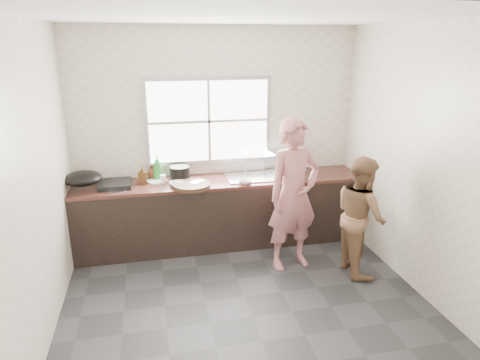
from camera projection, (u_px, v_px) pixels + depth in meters
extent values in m
cube|color=#2A2A2D|center=(244.00, 297.00, 4.40)|extent=(3.60, 3.20, 0.01)
cube|color=silver|center=(245.00, 16.00, 3.57)|extent=(3.60, 3.20, 0.01)
cube|color=beige|center=(217.00, 136.00, 5.48)|extent=(3.60, 0.01, 2.70)
cube|color=silver|center=(37.00, 184.00, 3.62)|extent=(0.01, 3.20, 2.70)
cube|color=silver|center=(417.00, 160.00, 4.35)|extent=(0.01, 3.20, 2.70)
cube|color=beige|center=(305.00, 247.00, 2.49)|extent=(3.60, 0.01, 2.70)
cube|color=black|center=(222.00, 213.00, 5.47)|extent=(3.60, 0.62, 0.82)
cube|color=#3B1D18|center=(221.00, 181.00, 5.34)|extent=(3.60, 0.64, 0.04)
cube|color=silver|center=(249.00, 178.00, 5.40)|extent=(0.55, 0.45, 0.02)
cylinder|color=silver|center=(245.00, 162.00, 5.54)|extent=(0.02, 0.02, 0.30)
cube|color=#9EA0A5|center=(209.00, 121.00, 5.38)|extent=(1.60, 0.05, 1.10)
cube|color=white|center=(209.00, 121.00, 5.36)|extent=(1.50, 0.01, 1.00)
imported|color=#AD6869|center=(293.00, 200.00, 4.79)|extent=(0.66, 0.51, 1.62)
imported|color=brown|center=(361.00, 215.00, 4.72)|extent=(0.52, 0.66, 1.34)
cylinder|color=#332314|center=(191.00, 185.00, 5.05)|extent=(0.59, 0.59, 0.04)
cube|color=#B9BBC1|center=(197.00, 181.00, 5.14)|extent=(0.21, 0.21, 0.01)
imported|color=white|center=(178.00, 184.00, 5.10)|extent=(0.24, 0.24, 0.05)
imported|color=silver|center=(282.00, 172.00, 5.54)|extent=(0.18, 0.18, 0.05)
imported|color=white|center=(245.00, 181.00, 5.18)|extent=(0.24, 0.24, 0.06)
cylinder|color=black|center=(180.00, 173.00, 5.29)|extent=(0.28, 0.28, 0.17)
cylinder|color=silver|center=(157.00, 181.00, 5.25)|extent=(0.30, 0.30, 0.02)
imported|color=#27792D|center=(157.00, 167.00, 5.29)|extent=(0.16, 0.16, 0.32)
imported|color=#442B11|center=(142.00, 175.00, 5.18)|extent=(0.10, 0.10, 0.20)
imported|color=#4B2512|center=(153.00, 172.00, 5.35)|extent=(0.14, 0.14, 0.18)
cylinder|color=white|center=(163.00, 179.00, 5.19)|extent=(0.09, 0.09, 0.10)
cube|color=black|center=(115.00, 184.00, 5.08)|extent=(0.38, 0.38, 0.06)
ellipsoid|color=black|center=(83.00, 178.00, 4.92)|extent=(0.43, 0.43, 0.16)
cube|color=silver|center=(285.00, 163.00, 5.46)|extent=(0.49, 0.38, 0.33)
cylinder|color=silver|center=(117.00, 190.00, 4.95)|extent=(0.31, 0.31, 0.01)
cylinder|color=silver|center=(149.00, 178.00, 5.37)|extent=(0.30, 0.30, 0.01)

